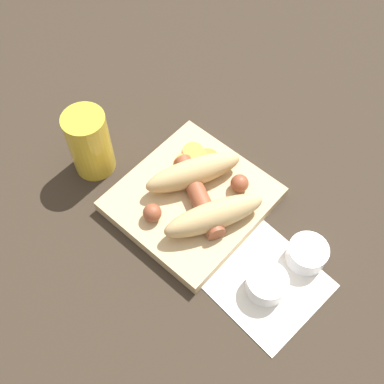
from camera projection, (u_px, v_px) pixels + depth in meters
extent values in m
plane|color=#33281E|center=(192.00, 203.00, 0.71)|extent=(3.00, 3.00, 0.00)
cube|color=tan|center=(192.00, 199.00, 0.70)|extent=(0.21, 0.19, 0.02)
ellipsoid|color=tan|center=(193.00, 172.00, 0.69)|extent=(0.15, 0.10, 0.04)
ellipsoid|color=tan|center=(214.00, 216.00, 0.65)|extent=(0.15, 0.10, 0.04)
cylinder|color=brown|center=(197.00, 198.00, 0.68)|extent=(0.08, 0.13, 0.03)
sphere|color=brown|center=(152.00, 213.00, 0.66)|extent=(0.03, 0.03, 0.03)
sphere|color=brown|center=(240.00, 183.00, 0.69)|extent=(0.03, 0.03, 0.03)
cylinder|color=orange|center=(193.00, 151.00, 0.73)|extent=(0.05, 0.05, 0.00)
cylinder|color=orange|center=(195.00, 160.00, 0.73)|extent=(0.03, 0.03, 0.00)
cylinder|color=orange|center=(199.00, 155.00, 0.73)|extent=(0.03, 0.03, 0.00)
cylinder|color=orange|center=(208.00, 157.00, 0.73)|extent=(0.05, 0.05, 0.00)
cylinder|color=orange|center=(186.00, 163.00, 0.72)|extent=(0.05, 0.05, 0.00)
cube|color=white|center=(268.00, 284.00, 0.64)|extent=(0.15, 0.15, 0.00)
cylinder|color=white|center=(266.00, 284.00, 0.63)|extent=(0.05, 0.05, 0.03)
cylinder|color=#4C662D|center=(266.00, 287.00, 0.64)|extent=(0.04, 0.04, 0.01)
cylinder|color=white|center=(307.00, 254.00, 0.65)|extent=(0.05, 0.05, 0.03)
cylinder|color=maroon|center=(305.00, 257.00, 0.66)|extent=(0.04, 0.04, 0.01)
cylinder|color=gold|center=(90.00, 143.00, 0.70)|extent=(0.06, 0.06, 0.11)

